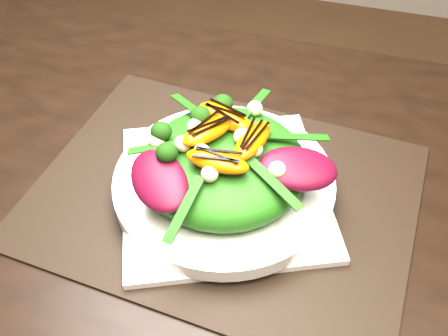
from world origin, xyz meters
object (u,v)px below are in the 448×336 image
(plate_base, at_px, (224,190))
(orange_segment, at_px, (215,122))
(lettuce_mound, at_px, (224,164))
(placemat, at_px, (224,194))
(dining_table, at_px, (210,259))
(salad_bowl, at_px, (224,182))

(plate_base, distance_m, orange_segment, 0.09)
(lettuce_mound, bearing_deg, plate_base, 0.00)
(orange_segment, bearing_deg, plate_base, -53.52)
(placemat, height_order, orange_segment, orange_segment)
(placemat, relative_size, lettuce_mound, 2.35)
(lettuce_mound, height_order, orange_segment, orange_segment)
(orange_segment, bearing_deg, dining_table, -76.44)
(salad_bowl, bearing_deg, dining_table, -84.82)
(placemat, relative_size, plate_base, 1.87)
(placemat, xyz_separation_m, salad_bowl, (0.00, 0.00, 0.02))
(orange_segment, bearing_deg, placemat, -53.52)
(lettuce_mound, distance_m, orange_segment, 0.05)
(placemat, height_order, plate_base, plate_base)
(dining_table, relative_size, plate_base, 6.52)
(dining_table, distance_m, salad_bowl, 0.09)
(plate_base, distance_m, salad_bowl, 0.01)
(dining_table, height_order, plate_base, dining_table)
(plate_base, distance_m, lettuce_mound, 0.05)
(dining_table, bearing_deg, orange_segment, 103.56)
(plate_base, bearing_deg, orange_segment, 126.48)
(dining_table, xyz_separation_m, lettuce_mound, (-0.01, 0.08, 0.07))
(dining_table, bearing_deg, plate_base, 95.18)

